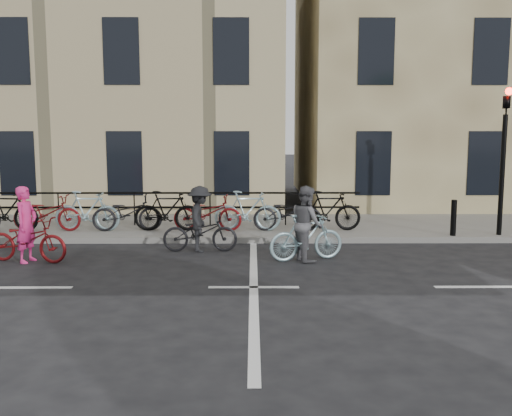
{
  "coord_description": "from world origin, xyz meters",
  "views": [
    {
      "loc": [
        -0.02,
        -9.77,
        2.72
      ],
      "look_at": [
        0.06,
        2.37,
        1.1
      ],
      "focal_mm": 40.0,
      "sensor_mm": 36.0,
      "label": 1
    }
  ],
  "objects_px": {
    "cyclist_grey": "(307,230)",
    "cyclist_dark": "(200,226)",
    "cyclist_pink": "(27,236)",
    "traffic_light": "(504,143)"
  },
  "relations": [
    {
      "from": "cyclist_pink",
      "to": "cyclist_grey",
      "type": "xyz_separation_m",
      "value": [
        5.89,
        0.12,
        0.09
      ]
    },
    {
      "from": "cyclist_grey",
      "to": "cyclist_dark",
      "type": "xyz_separation_m",
      "value": [
        -2.35,
        0.94,
        -0.05
      ]
    },
    {
      "from": "cyclist_grey",
      "to": "cyclist_pink",
      "type": "bearing_deg",
      "value": 74.12
    },
    {
      "from": "cyclist_pink",
      "to": "cyclist_grey",
      "type": "distance_m",
      "value": 5.89
    },
    {
      "from": "cyclist_pink",
      "to": "traffic_light",
      "type": "bearing_deg",
      "value": -65.92
    },
    {
      "from": "traffic_light",
      "to": "cyclist_grey",
      "type": "height_order",
      "value": "traffic_light"
    },
    {
      "from": "cyclist_pink",
      "to": "cyclist_dark",
      "type": "distance_m",
      "value": 3.69
    },
    {
      "from": "traffic_light",
      "to": "cyclist_dark",
      "type": "relative_size",
      "value": 2.28
    },
    {
      "from": "traffic_light",
      "to": "cyclist_dark",
      "type": "distance_m",
      "value": 7.75
    },
    {
      "from": "cyclist_grey",
      "to": "traffic_light",
      "type": "bearing_deg",
      "value": -83.65
    }
  ]
}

